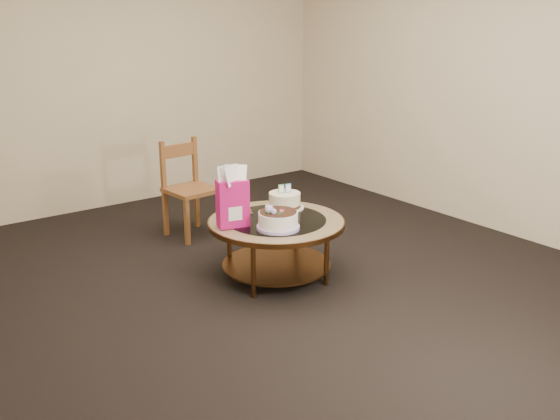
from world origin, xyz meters
TOP-DOWN VIEW (x-y plane):
  - ground at (0.00, 0.00)m, footprint 5.00×5.00m
  - room_walls at (0.00, 0.00)m, footprint 4.52×5.02m
  - coffee_table at (0.00, -0.00)m, footprint 1.02×1.02m
  - decorated_cake at (-0.12, -0.18)m, footprint 0.31×0.31m
  - cream_cake at (0.22, 0.18)m, footprint 0.31×0.31m
  - gift_bag at (-0.34, 0.06)m, footprint 0.24×0.20m
  - pillar_candle at (-0.11, 0.27)m, footprint 0.12×0.12m
  - dining_chair at (-0.06, 1.22)m, footprint 0.43×0.43m

SIDE VIEW (x-z plane):
  - ground at x=0.00m, z-range 0.00..0.00m
  - coffee_table at x=0.00m, z-range 0.15..0.61m
  - dining_chair at x=-0.06m, z-range 0.01..0.86m
  - pillar_candle at x=-0.11m, z-range 0.44..0.53m
  - decorated_cake at x=-0.12m, z-range 0.43..0.61m
  - cream_cake at x=0.22m, z-range 0.42..0.61m
  - gift_bag at x=-0.34m, z-range 0.46..0.89m
  - room_walls at x=0.00m, z-range 0.24..2.85m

